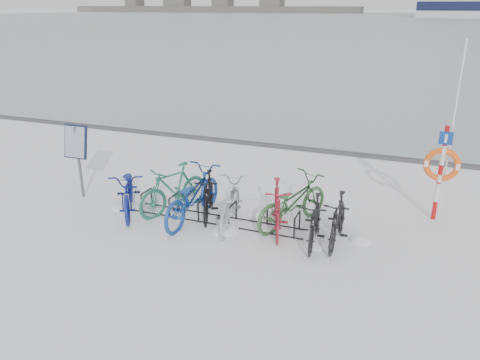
% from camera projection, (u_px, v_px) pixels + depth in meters
% --- Properties ---
extents(ground, '(900.00, 900.00, 0.00)m').
position_uv_depth(ground, '(218.00, 221.00, 10.37)').
color(ground, white).
rests_on(ground, ground).
extents(ice_sheet, '(400.00, 298.00, 0.02)m').
position_uv_depth(ice_sheet, '(416.00, 20.00, 145.80)').
color(ice_sheet, '#9FAEB4').
rests_on(ice_sheet, ground).
extents(quay_edge, '(400.00, 0.25, 0.10)m').
position_uv_depth(quay_edge, '(289.00, 147.00, 15.51)').
color(quay_edge, '#3F3F42').
rests_on(quay_edge, ground).
extents(bike_rack, '(4.00, 0.48, 0.46)m').
position_uv_depth(bike_rack, '(217.00, 213.00, 10.31)').
color(bike_rack, black).
rests_on(bike_rack, ground).
extents(info_board, '(0.62, 0.24, 1.84)m').
position_uv_depth(info_board, '(76.00, 146.00, 11.17)').
color(info_board, '#595B5E').
rests_on(info_board, ground).
extents(lifebuoy_station, '(0.75, 0.22, 3.87)m').
position_uv_depth(lifebuoy_station, '(442.00, 165.00, 9.94)').
color(lifebuoy_station, '#B30E0F').
rests_on(lifebuoy_station, ground).
extents(shoreline, '(180.00, 12.00, 9.50)m').
position_uv_depth(shoreline, '(204.00, 7.00, 277.49)').
color(shoreline, '#474747').
rests_on(shoreline, ground).
extents(bike_0, '(1.70, 2.16, 1.10)m').
position_uv_depth(bike_0, '(129.00, 189.00, 10.67)').
color(bike_0, navy).
rests_on(bike_0, ground).
extents(bike_1, '(1.27, 1.97, 1.15)m').
position_uv_depth(bike_1, '(173.00, 188.00, 10.68)').
color(bike_1, '#226C57').
rests_on(bike_1, ground).
extents(bike_2, '(0.93, 2.30, 1.18)m').
position_uv_depth(bike_2, '(192.00, 194.00, 10.27)').
color(bike_2, navy).
rests_on(bike_2, ground).
extents(bike_3, '(0.99, 1.76, 1.02)m').
position_uv_depth(bike_3, '(208.00, 194.00, 10.47)').
color(bike_3, black).
rests_on(bike_3, ground).
extents(bike_4, '(1.02, 2.01, 1.01)m').
position_uv_depth(bike_4, '(229.00, 203.00, 10.03)').
color(bike_4, '#A2A5AA').
rests_on(bike_4, ground).
extents(bike_5, '(1.06, 1.89, 1.09)m').
position_uv_depth(bike_5, '(277.00, 206.00, 9.76)').
color(bike_5, maroon).
rests_on(bike_5, ground).
extents(bike_6, '(1.61, 2.24, 1.12)m').
position_uv_depth(bike_6, '(293.00, 200.00, 10.04)').
color(bike_6, '#315F32').
rests_on(bike_6, ground).
extents(bike_7, '(0.61, 1.68, 0.99)m').
position_uv_depth(bike_7, '(315.00, 220.00, 9.26)').
color(bike_7, black).
rests_on(bike_7, ground).
extents(bike_8, '(0.48, 1.70, 1.02)m').
position_uv_depth(bike_8, '(338.00, 219.00, 9.28)').
color(bike_8, black).
rests_on(bike_8, ground).
extents(snow_drifts, '(5.95, 1.41, 0.21)m').
position_uv_depth(snow_drifts, '(242.00, 227.00, 10.07)').
color(snow_drifts, white).
rests_on(snow_drifts, ground).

